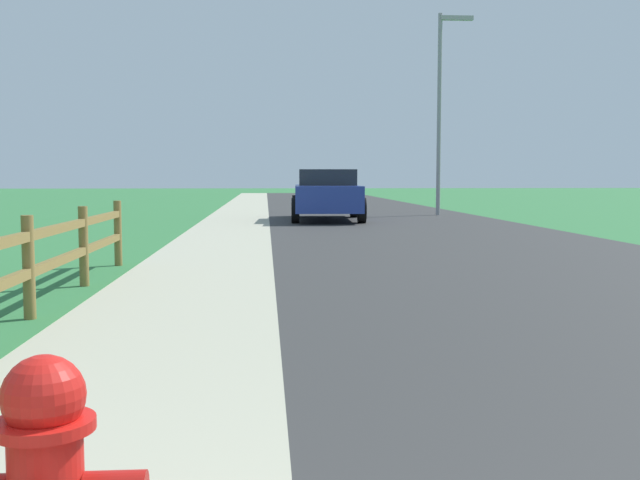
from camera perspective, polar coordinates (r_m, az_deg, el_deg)
The scene contains 6 objects.
ground_plane at distance 25.35m, azimuth -3.87°, elevation 1.83°, with size 120.00×120.00×0.00m, color #2F703B.
road_asphalt at distance 27.58m, azimuth 3.41°, elevation 2.08°, with size 7.00×66.00×0.01m, color #313131.
curb_concrete at distance 27.50m, azimuth -10.15°, elevation 2.00°, with size 6.00×66.00×0.01m, color #ABA991.
grass_verge at distance 27.70m, azimuth -13.24°, elevation 1.97°, with size 5.00×66.00×0.00m, color #2F703B.
parked_suv_blue at distance 22.80m, azimuth 0.50°, elevation 3.50°, with size 2.24×5.01×1.51m.
street_lamp at distance 26.14m, azimuth 9.19°, elevation 10.57°, with size 1.17×0.20×6.71m.
Camera 1 is at (-0.11, -0.31, 1.30)m, focal length 42.56 mm.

